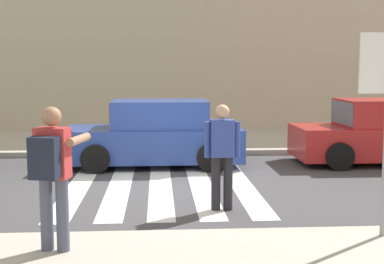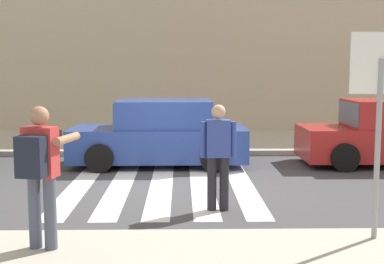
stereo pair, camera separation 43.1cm
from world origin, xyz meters
name	(u,v)px [view 1 (the left image)]	position (x,y,z in m)	size (l,w,h in m)	color
ground_plane	(161,187)	(0.00, 0.00, 0.00)	(120.00, 120.00, 0.00)	#424244
sidewalk_far	(160,141)	(0.00, 6.00, 0.07)	(60.00, 4.80, 0.14)	#B2AD9E
building_facade_far	(158,25)	(0.00, 10.40, 3.90)	(56.00, 4.00, 7.80)	beige
crosswalk_stripe_0	(79,186)	(-1.60, 0.20, 0.00)	(0.44, 5.20, 0.01)	silver
crosswalk_stripe_1	(120,185)	(-0.80, 0.20, 0.00)	(0.44, 5.20, 0.01)	silver
crosswalk_stripe_2	(161,185)	(0.00, 0.20, 0.00)	(0.44, 5.20, 0.01)	silver
crosswalk_stripe_3	(201,184)	(0.80, 0.20, 0.00)	(0.44, 5.20, 0.01)	silver
crosswalk_stripe_4	(241,184)	(1.60, 0.20, 0.00)	(0.44, 5.20, 0.01)	silver
photographer_with_backpack	(52,166)	(-1.28, -3.95, 1.17)	(0.69, 0.92, 1.72)	#474C60
pedestrian_crossing	(222,151)	(0.99, -1.72, 0.97)	(0.58, 0.24, 1.72)	#232328
parked_car_blue	(156,135)	(-0.10, 2.30, 0.73)	(4.10, 1.92, 1.55)	#284293
parked_car_red	(381,133)	(5.35, 2.30, 0.73)	(4.10, 1.92, 1.55)	red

